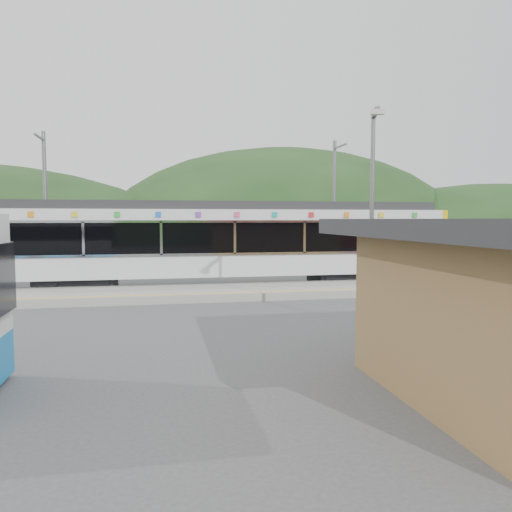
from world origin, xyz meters
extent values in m
plane|color=#4C4C4F|center=(0.00, 0.00, 0.00)|extent=(120.00, 120.00, 0.00)
ellipsoid|color=#1E3D19|center=(16.00, 54.00, 0.00)|extent=(52.00, 39.00, 26.00)
ellipsoid|color=#1E3D19|center=(45.00, 48.00, 0.00)|extent=(44.00, 33.00, 16.00)
cube|color=#9E9E99|center=(0.00, 3.30, 0.15)|extent=(26.00, 3.20, 0.30)
cube|color=yellow|center=(0.00, 2.00, 0.30)|extent=(26.00, 0.10, 0.01)
cube|color=black|center=(-5.30, 6.00, 0.30)|extent=(3.20, 2.20, 0.56)
cube|color=black|center=(6.70, 6.00, 0.30)|extent=(3.20, 2.20, 0.56)
cube|color=silver|center=(0.70, 6.00, 1.04)|extent=(20.00, 2.90, 0.92)
cube|color=black|center=(0.70, 6.00, 2.23)|extent=(20.00, 2.96, 1.45)
cube|color=silver|center=(0.70, 4.50, 1.55)|extent=(20.00, 0.05, 0.10)
cube|color=silver|center=(0.70, 4.50, 2.90)|extent=(20.00, 0.05, 0.10)
cube|color=silver|center=(0.70, 6.00, 3.17)|extent=(20.00, 2.90, 0.45)
cube|color=#2D2D30|center=(0.70, 6.00, 3.58)|extent=(19.40, 2.50, 0.36)
cube|color=yellow|center=(10.82, 6.00, 1.90)|extent=(0.24, 2.92, 3.00)
cube|color=silver|center=(-7.80, 4.50, 2.23)|extent=(0.10, 0.05, 1.35)
cube|color=silver|center=(-4.80, 4.50, 2.23)|extent=(0.10, 0.05, 1.35)
cube|color=silver|center=(-1.80, 4.50, 2.23)|extent=(0.10, 0.05, 1.35)
cube|color=silver|center=(1.20, 4.50, 2.23)|extent=(0.10, 0.05, 1.35)
cube|color=silver|center=(4.20, 4.50, 2.23)|extent=(0.10, 0.05, 1.35)
cube|color=silver|center=(7.20, 4.50, 2.23)|extent=(0.10, 0.05, 1.35)
cube|color=silver|center=(9.70, 4.50, 2.23)|extent=(0.10, 0.05, 1.35)
cube|color=orange|center=(-6.70, 4.51, 3.18)|extent=(0.22, 0.04, 0.22)
cube|color=yellow|center=(-5.10, 4.51, 3.18)|extent=(0.22, 0.04, 0.22)
cube|color=green|center=(-3.50, 4.51, 3.18)|extent=(0.22, 0.04, 0.22)
cube|color=blue|center=(-1.90, 4.51, 3.18)|extent=(0.22, 0.04, 0.22)
cube|color=purple|center=(-0.30, 4.51, 3.18)|extent=(0.22, 0.04, 0.22)
cube|color=#E54C8C|center=(1.30, 4.51, 3.18)|extent=(0.22, 0.04, 0.22)
cube|color=#19A5A5|center=(2.90, 4.51, 3.18)|extent=(0.22, 0.04, 0.22)
cube|color=red|center=(4.50, 4.51, 3.18)|extent=(0.22, 0.04, 0.22)
cube|color=orange|center=(6.10, 4.51, 3.18)|extent=(0.22, 0.04, 0.22)
cube|color=yellow|center=(7.70, 4.51, 3.18)|extent=(0.22, 0.04, 0.22)
cube|color=green|center=(9.30, 4.51, 3.18)|extent=(0.22, 0.04, 0.22)
cylinder|color=slate|center=(-7.00, 8.60, 3.50)|extent=(0.18, 0.18, 7.00)
cube|color=slate|center=(-7.00, 7.80, 6.60)|extent=(0.08, 1.80, 0.08)
cylinder|color=slate|center=(7.00, 8.60, 3.50)|extent=(0.18, 0.18, 7.00)
cube|color=slate|center=(7.00, 7.80, 6.60)|extent=(0.08, 1.80, 0.08)
cylinder|color=slate|center=(3.88, -3.00, 2.95)|extent=(0.12, 0.12, 5.89)
cube|color=slate|center=(3.88, -3.44, 5.79)|extent=(0.41, 0.97, 0.12)
cube|color=silver|center=(3.88, -3.88, 5.72)|extent=(0.39, 0.28, 0.12)
camera|label=1|loc=(-1.92, -15.93, 2.99)|focal=35.00mm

